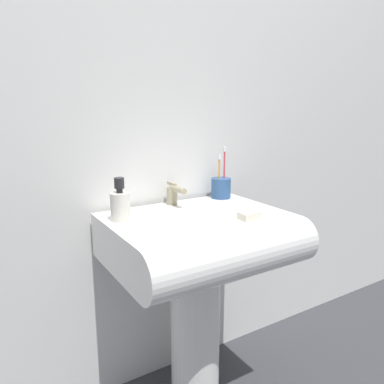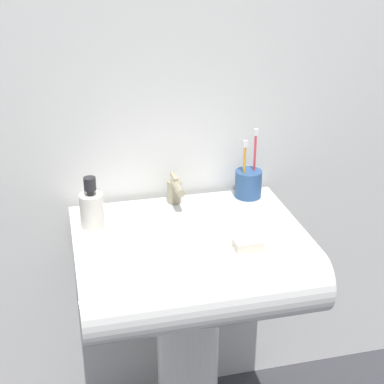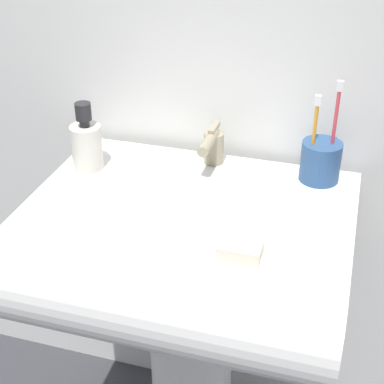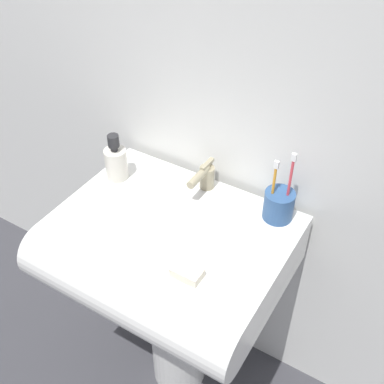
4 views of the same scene
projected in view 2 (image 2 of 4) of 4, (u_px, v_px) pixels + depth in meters
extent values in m
cube|color=silver|center=(166.00, 36.00, 1.59)|extent=(5.00, 0.05, 2.40)
cylinder|color=white|center=(188.00, 361.00, 1.75)|extent=(0.18, 0.18, 0.59)
cube|color=white|center=(188.00, 253.00, 1.59)|extent=(0.60, 0.41, 0.15)
cylinder|color=white|center=(207.00, 296.00, 1.41)|extent=(0.60, 0.15, 0.15)
cylinder|color=tan|center=(175.00, 191.00, 1.69)|extent=(0.04, 0.04, 0.07)
cylinder|color=tan|center=(178.00, 187.00, 1.64)|extent=(0.02, 0.09, 0.02)
cube|color=tan|center=(175.00, 177.00, 1.67)|extent=(0.01, 0.06, 0.01)
cylinder|color=#2D5184|center=(248.00, 184.00, 1.72)|extent=(0.08, 0.08, 0.08)
cylinder|color=orange|center=(244.00, 171.00, 1.69)|extent=(0.01, 0.01, 0.15)
cube|color=white|center=(245.00, 144.00, 1.66)|extent=(0.01, 0.01, 0.02)
cylinder|color=#D83F4C|center=(254.00, 163.00, 1.71)|extent=(0.01, 0.01, 0.17)
cube|color=white|center=(256.00, 132.00, 1.67)|extent=(0.01, 0.01, 0.02)
cylinder|color=silver|center=(92.00, 211.00, 1.55)|extent=(0.06, 0.06, 0.09)
cylinder|color=#262628|center=(90.00, 192.00, 1.53)|extent=(0.02, 0.02, 0.01)
cylinder|color=#262628|center=(90.00, 184.00, 1.52)|extent=(0.03, 0.03, 0.03)
cube|color=silver|center=(248.00, 244.00, 1.46)|extent=(0.07, 0.04, 0.02)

